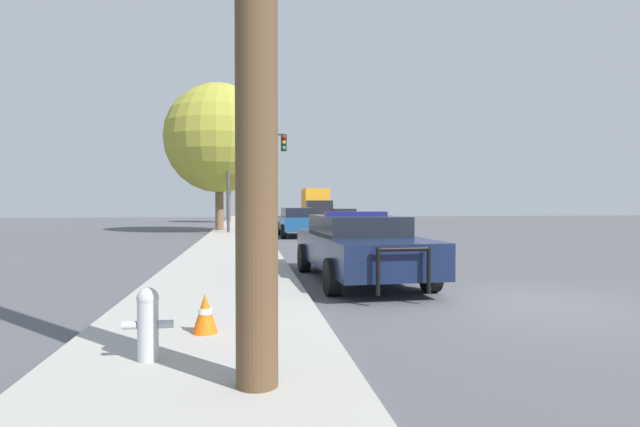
# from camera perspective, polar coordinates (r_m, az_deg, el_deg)

# --- Properties ---
(ground_plane) EXTENTS (110.00, 110.00, 0.00)m
(ground_plane) POSITION_cam_1_polar(r_m,az_deg,el_deg) (9.12, 22.63, -9.50)
(ground_plane) COLOR #4F4F54
(sidewalk_left) EXTENTS (3.00, 110.00, 0.13)m
(sidewalk_left) POSITION_cam_1_polar(r_m,az_deg,el_deg) (7.86, -11.84, -10.67)
(sidewalk_left) COLOR #A3A099
(sidewalk_left) RESTS_ON ground_plane
(police_car) EXTENTS (2.31, 5.40, 1.49)m
(police_car) POSITION_cam_1_polar(r_m,az_deg,el_deg) (10.88, 4.43, -3.64)
(police_car) COLOR #141E3D
(police_car) RESTS_ON ground_plane
(fire_hydrant) EXTENTS (0.48, 0.21, 0.72)m
(fire_hydrant) POSITION_cam_1_polar(r_m,az_deg,el_deg) (5.28, -19.07, -11.59)
(fire_hydrant) COLOR #B7BCC1
(fire_hydrant) RESTS_ON sidewalk_left
(traffic_light) EXTENTS (3.21, 0.35, 5.45)m
(traffic_light) POSITION_cam_1_polar(r_m,az_deg,el_deg) (27.24, -7.90, 5.88)
(traffic_light) COLOR #424247
(traffic_light) RESTS_ON sidewalk_left
(car_background_midblock) EXTENTS (2.05, 4.62, 1.46)m
(car_background_midblock) POSITION_cam_1_polar(r_m,az_deg,el_deg) (25.22, -2.57, -0.89)
(car_background_midblock) COLOR navy
(car_background_midblock) RESTS_ON ground_plane
(car_background_oncoming) EXTENTS (2.20, 4.56, 1.30)m
(car_background_oncoming) POSITION_cam_1_polar(r_m,az_deg,el_deg) (36.16, 2.74, -0.40)
(car_background_oncoming) COLOR silver
(car_background_oncoming) RESTS_ON ground_plane
(box_truck) EXTENTS (2.60, 6.62, 3.06)m
(box_truck) POSITION_cam_1_polar(r_m,az_deg,el_deg) (46.74, -0.48, 1.08)
(box_truck) COLOR black
(box_truck) RESTS_ON ground_plane
(tree_sidewalk_far) EXTENTS (3.74, 3.74, 6.60)m
(tree_sidewalk_far) POSITION_cam_1_polar(r_m,az_deg,el_deg) (43.96, -10.41, 5.25)
(tree_sidewalk_far) COLOR brown
(tree_sidewalk_far) RESTS_ON sidewalk_left
(tree_sidewalk_mid) EXTENTS (6.28, 6.28, 8.46)m
(tree_sidewalk_mid) POSITION_cam_1_polar(r_m,az_deg,el_deg) (29.69, -11.45, 8.41)
(tree_sidewalk_mid) COLOR brown
(tree_sidewalk_mid) RESTS_ON sidewalk_left
(traffic_cone) EXTENTS (0.30, 0.30, 0.47)m
(traffic_cone) POSITION_cam_1_polar(r_m,az_deg,el_deg) (6.20, -13.00, -11.02)
(traffic_cone) COLOR orange
(traffic_cone) RESTS_ON sidewalk_left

